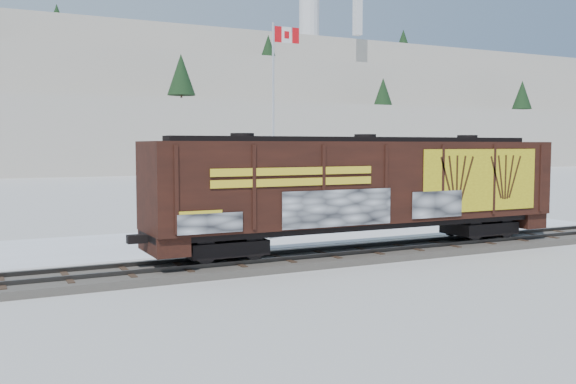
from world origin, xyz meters
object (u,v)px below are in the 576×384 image
flagpole (275,146)px  car_silver (184,225)px  car_white (239,226)px  car_dark (361,216)px  hopper_railcar (365,186)px

flagpole → car_silver: size_ratio=2.83×
flagpole → car_silver: bearing=-139.9°
car_white → car_dark: car_white is taller
hopper_railcar → car_silver: 9.73m
flagpole → car_white: flagpole is taller
hopper_railcar → car_white: bearing=114.5°
car_silver → car_white: bearing=-105.1°
car_dark → car_white: bearing=121.7°
hopper_railcar → flagpole: size_ratio=1.48×
flagpole → car_white: (-5.83, -8.21, -3.90)m
car_white → hopper_railcar: bearing=-173.4°
hopper_railcar → car_dark: 9.85m
car_silver → car_white: size_ratio=1.01×
car_silver → car_white: 2.72m
flagpole → car_silver: flagpole is taller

